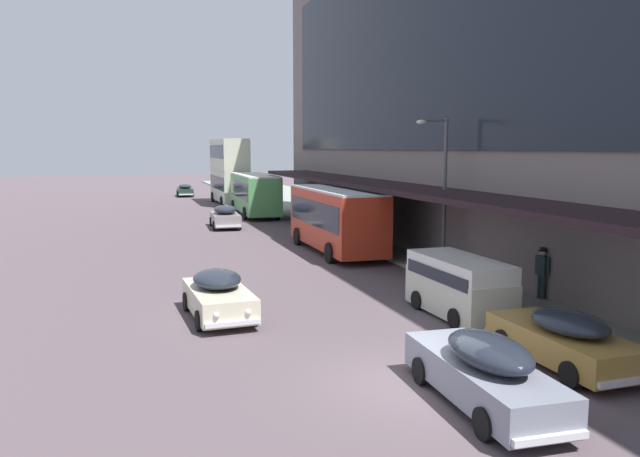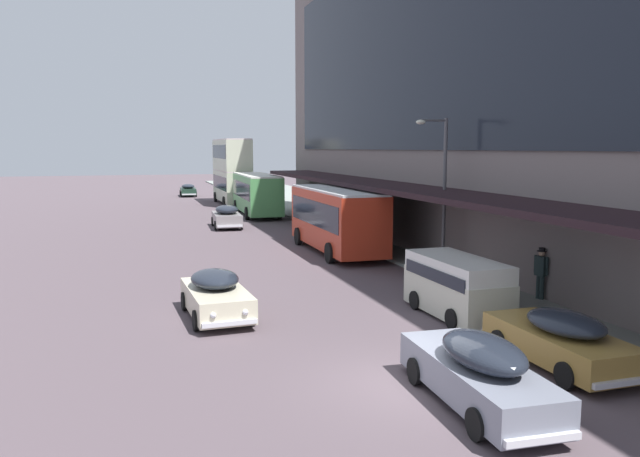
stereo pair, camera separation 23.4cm
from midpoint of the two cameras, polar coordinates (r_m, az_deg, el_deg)
The scene contains 13 objects.
ground at distance 15.32m, azimuth 8.25°, elevation -13.84°, with size 240.00×240.00×0.00m, color #54464D.
transit_bus_kerbside_front at distance 62.07m, azimuth -7.97°, elevation 5.39°, with size 2.71×9.48×6.37m.
transit_bus_kerbside_rear at distance 32.90m, azimuth 1.70°, elevation 1.13°, with size 2.81×9.19×3.38m.
transit_bus_kerbside_far at distance 51.61m, azimuth -5.69°, elevation 3.36°, with size 3.09×10.34×3.36m.
sedan_oncoming_rear at distance 73.10m, azimuth -11.88°, elevation 3.46°, with size 1.91×4.29×1.42m.
sedan_trailing_near at distance 43.74m, azimuth -8.37°, elevation 1.09°, with size 2.07×4.45×1.60m.
sedan_trailing_mid at distance 20.76m, azimuth -9.18°, elevation -5.97°, with size 2.05×4.39×1.55m.
sedan_second_mid at distance 17.17m, azimuth 21.49°, elevation -9.37°, with size 1.91×4.52×1.46m.
sedan_lead_mid at distance 14.09m, azimuth 14.75°, elevation -12.52°, with size 1.90×5.01×1.61m.
vw_van at distance 21.12m, azimuth 12.56°, elevation -4.90°, with size 1.96×4.58×1.96m.
pedestrian_at_kerb at distance 23.64m, azimuth 19.81°, elevation -3.65°, with size 0.33×0.61×1.86m.
street_lamp at distance 27.60m, azimuth 11.24°, elevation 4.14°, with size 1.50×0.28×6.64m.
fire_hydrant at distance 24.97m, azimuth 14.23°, elevation -4.47°, with size 0.20×0.40×0.70m.
Camera 2 is at (-6.09, -12.91, 5.53)m, focal length 35.00 mm.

